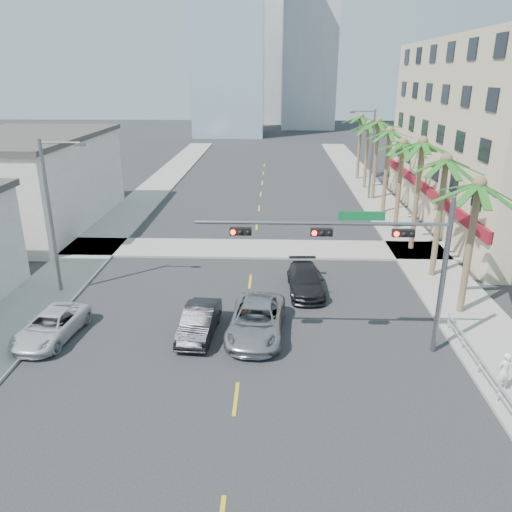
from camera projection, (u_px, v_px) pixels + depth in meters
The scene contains 24 objects.
ground at pixel (227, 474), 16.28m from camera, with size 260.00×260.00×0.00m, color #262628.
sidewalk_right at pixel (425, 260), 34.60m from camera, with size 4.00×120.00×0.15m, color gray.
sidewalk_left at pixel (84, 256), 35.42m from camera, with size 4.00×120.00×0.15m, color gray.
sidewalk_cross at pixel (254, 249), 36.89m from camera, with size 80.00×4.00×0.15m, color gray.
building_left_far at pixel (26, 183), 41.97m from camera, with size 11.00×18.00×7.20m, color beige.
tower_far_left at pixel (228, 9), 97.38m from camera, with size 14.00×14.00×48.00m, color #99B2C6.
tower_far_center at pixel (258, 36), 126.38m from camera, with size 16.00×16.00×42.00m, color #ADADB2.
traffic_signal_mast at pixel (373, 249), 21.79m from camera, with size 11.12×0.54×7.20m.
palm_tree_0 at pixel (479, 185), 24.69m from camera, with size 4.80×4.80×7.80m.
palm_tree_1 at pixel (446, 161), 29.45m from camera, with size 4.80×4.80×8.16m.
palm_tree_2 at pixel (423, 143), 34.21m from camera, with size 4.80×4.80×8.52m.
palm_tree_3 at pixel (403, 143), 39.32m from camera, with size 4.80×4.80×7.80m.
palm_tree_4 at pixel (390, 132), 44.08m from camera, with size 4.80×4.80×8.16m.
palm_tree_5 at pixel (379, 122), 48.84m from camera, with size 4.80×4.80×8.52m.
palm_tree_6 at pixel (369, 124), 53.96m from camera, with size 4.80×4.80×7.80m.
palm_tree_7 at pixel (361, 117), 58.71m from camera, with size 4.80×4.80×8.16m.
streetlight_left at pixel (53, 210), 28.04m from camera, with size 2.55×0.25×9.00m.
streetlight_right at pixel (370, 150), 49.80m from camera, with size 2.55×0.25×9.00m.
guardrail at pixel (479, 362), 21.32m from camera, with size 0.08×8.08×1.00m.
car_parked_far at pixel (51, 326), 24.36m from camera, with size 2.19×4.75×1.32m, color silver.
car_lane_left at pixel (199, 322), 24.70m from camera, with size 1.53×4.39×1.45m, color black.
car_lane_center at pixel (256, 320), 24.70m from camera, with size 2.62×5.68×1.58m, color #A7A8AC.
car_lane_right at pixel (306, 280), 29.61m from camera, with size 2.00×4.93×1.43m, color black.
pedestrian at pixel (504, 372), 20.07m from camera, with size 0.62×0.41×1.71m, color white.
Camera 1 is at (1.42, -12.78, 12.30)m, focal length 35.00 mm.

